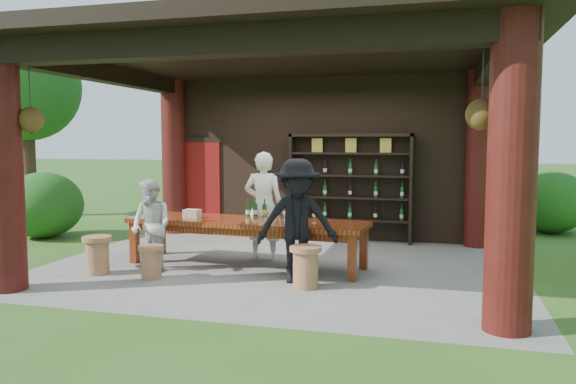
% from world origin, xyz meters
% --- Properties ---
extents(ground, '(90.00, 90.00, 0.00)m').
position_xyz_m(ground, '(0.00, 0.00, 0.00)').
color(ground, '#2D5119').
rests_on(ground, ground).
extents(pavilion, '(7.50, 6.00, 3.60)m').
position_xyz_m(pavilion, '(-0.01, 0.43, 2.13)').
color(pavilion, slate).
rests_on(pavilion, ground).
extents(wine_shelf, '(2.43, 0.37, 2.14)m').
position_xyz_m(wine_shelf, '(0.72, 2.45, 1.08)').
color(wine_shelf, black).
rests_on(wine_shelf, ground).
extents(tasting_table, '(3.95, 1.29, 0.75)m').
position_xyz_m(tasting_table, '(-0.53, -0.21, 0.64)').
color(tasting_table, '#5B1C0D').
rests_on(tasting_table, ground).
extents(stool_near_left, '(0.37, 0.37, 0.48)m').
position_xyz_m(stool_near_left, '(-1.59, -1.35, 0.26)').
color(stool_near_left, '#995C3D').
rests_on(stool_near_left, ground).
extents(stool_near_right, '(0.44, 0.44, 0.57)m').
position_xyz_m(stool_near_right, '(0.70, -1.27, 0.30)').
color(stool_near_right, '#995C3D').
rests_on(stool_near_right, ground).
extents(stool_far_left, '(0.43, 0.43, 0.57)m').
position_xyz_m(stool_far_left, '(-2.52, -1.30, 0.30)').
color(stool_far_left, '#995C3D').
rests_on(stool_far_left, ground).
extents(host, '(0.70, 0.49, 1.82)m').
position_xyz_m(host, '(-0.42, 0.37, 0.91)').
color(host, white).
rests_on(host, ground).
extents(guest_woman, '(0.84, 0.75, 1.42)m').
position_xyz_m(guest_woman, '(-1.81, -0.93, 0.71)').
color(guest_woman, beige).
rests_on(guest_woman, ground).
extents(guest_man, '(1.28, 0.97, 1.75)m').
position_xyz_m(guest_man, '(0.51, -0.97, 0.88)').
color(guest_man, black).
rests_on(guest_man, ground).
extents(table_bottles, '(0.38, 0.14, 0.31)m').
position_xyz_m(table_bottles, '(-0.47, 0.12, 0.90)').
color(table_bottles, '#194C1E').
rests_on(table_bottles, tasting_table).
extents(table_glasses, '(0.94, 0.37, 0.15)m').
position_xyz_m(table_glasses, '(0.13, -0.22, 0.82)').
color(table_glasses, silver).
rests_on(table_glasses, tasting_table).
extents(napkin_basket, '(0.27, 0.20, 0.14)m').
position_xyz_m(napkin_basket, '(-1.43, -0.26, 0.82)').
color(napkin_basket, '#BF6672').
rests_on(napkin_basket, tasting_table).
extents(shrubs, '(14.30, 9.43, 1.36)m').
position_xyz_m(shrubs, '(2.41, 0.43, 0.57)').
color(shrubs, '#194C14').
rests_on(shrubs, ground).
extents(trees, '(20.74, 10.61, 4.80)m').
position_xyz_m(trees, '(3.53, 0.72, 3.37)').
color(trees, '#3F2819').
rests_on(trees, ground).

